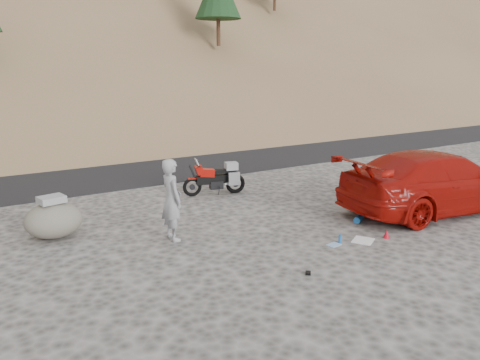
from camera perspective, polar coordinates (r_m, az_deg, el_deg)
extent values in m
plane|color=#3F3D3A|center=(11.05, -0.55, -6.84)|extent=(140.00, 140.00, 0.00)
cube|color=black|center=(19.05, -14.75, 1.43)|extent=(120.00, 7.00, 0.05)
cube|color=brown|center=(39.77, -22.14, 18.59)|extent=(110.00, 51.90, 46.72)
cube|color=brown|center=(39.80, -22.18, 19.02)|extent=(110.00, 43.28, 36.46)
cylinder|color=#321C12|center=(27.43, -2.65, 17.91)|extent=(0.22, 0.22, 1.82)
torus|color=black|center=(14.36, -5.84, -0.86)|extent=(0.60, 0.25, 0.59)
cylinder|color=black|center=(14.36, -5.84, -0.86)|extent=(0.19, 0.10, 0.18)
torus|color=black|center=(14.70, -0.56, -0.46)|extent=(0.64, 0.27, 0.62)
cylinder|color=black|center=(14.70, -0.56, -0.46)|extent=(0.21, 0.12, 0.20)
cylinder|color=black|center=(14.30, -5.59, 0.44)|extent=(0.34, 0.13, 0.72)
cylinder|color=black|center=(14.25, -5.13, 1.80)|extent=(0.17, 0.55, 0.04)
cube|color=black|center=(14.46, -3.27, 0.09)|extent=(1.09, 0.47, 0.27)
cube|color=black|center=(14.53, -2.92, -0.57)|extent=(0.45, 0.36, 0.25)
cube|color=#980E08|center=(14.36, -4.07, 0.90)|extent=(0.52, 0.37, 0.28)
cube|color=#980E08|center=(14.29, -5.02, 1.25)|extent=(0.33, 0.36, 0.32)
cube|color=silver|center=(14.23, -5.28, 2.15)|extent=(0.17, 0.29, 0.23)
cube|color=black|center=(14.47, -2.42, 1.08)|extent=(0.52, 0.31, 0.11)
cube|color=black|center=(14.56, -1.14, 1.03)|extent=(0.34, 0.23, 0.09)
cube|color=#B2B3B7|center=(14.40, -0.73, 0.16)|extent=(0.37, 0.19, 0.40)
cube|color=#B2B3B7|center=(14.83, -1.26, 0.55)|extent=(0.37, 0.19, 0.40)
cube|color=gray|center=(14.53, -1.07, 1.72)|extent=(0.44, 0.39, 0.23)
cube|color=#980E08|center=(14.30, -5.87, 0.18)|extent=(0.29, 0.17, 0.04)
cylinder|color=black|center=(14.43, -2.57, -1.29)|extent=(0.07, 0.19, 0.33)
cylinder|color=#B2B3B7|center=(14.52, -1.09, -0.38)|extent=(0.41, 0.18, 0.12)
imported|color=gray|center=(10.98, -8.15, -7.13)|extent=(0.46, 0.69, 1.89)
imported|color=#980E08|center=(14.05, 22.59, -3.43)|extent=(5.96, 3.02, 1.66)
ellipsoid|color=#56534A|center=(11.66, -21.78, -4.57)|extent=(1.30, 1.10, 0.84)
cube|color=gray|center=(11.52, -22.00, -2.16)|extent=(0.74, 0.62, 0.18)
cube|color=white|center=(11.12, 14.77, -7.14)|extent=(0.64, 0.62, 0.02)
cylinder|color=#1B5BA2|center=(12.40, 14.27, -4.57)|extent=(0.45, 0.36, 0.17)
cylinder|color=#1B5BA2|center=(10.85, 12.11, -7.02)|extent=(0.08, 0.08, 0.19)
cone|color=#AC0B1A|center=(11.42, 17.44, -6.29)|extent=(0.18, 0.18, 0.19)
cube|color=black|center=(9.22, 8.31, -11.15)|extent=(0.16, 0.16, 0.04)
cube|color=#85A6CE|center=(10.72, 11.37, -7.74)|extent=(0.33, 0.27, 0.01)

